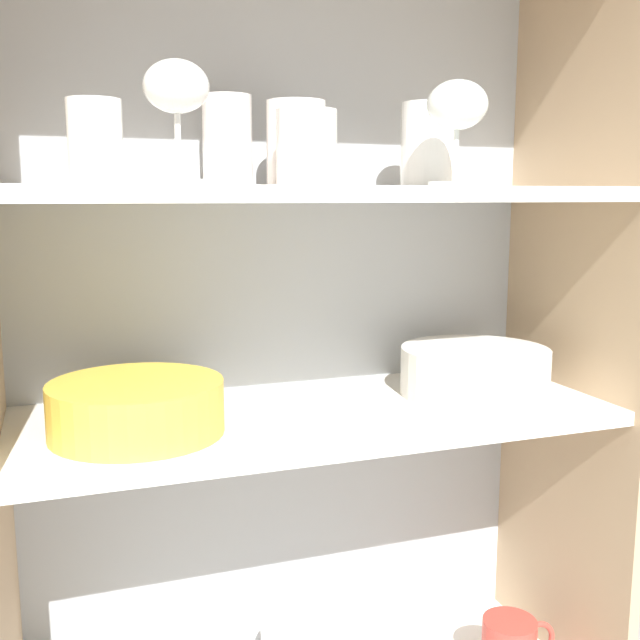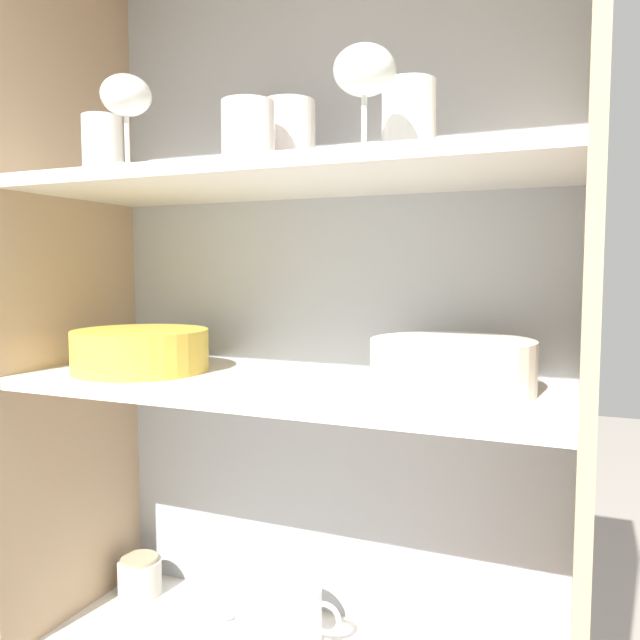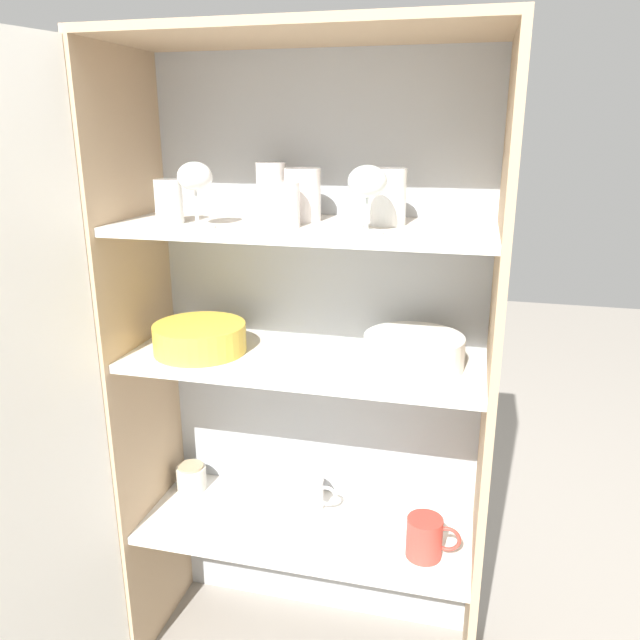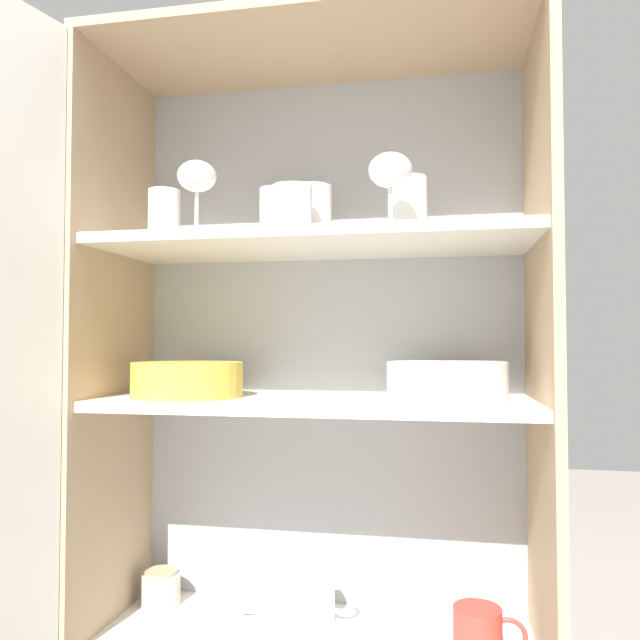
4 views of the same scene
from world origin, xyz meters
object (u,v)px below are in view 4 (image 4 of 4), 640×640
object	(u,v)px
plate_stack_white	(447,381)
mixing_bowl_large	(188,378)
coffee_mug_primary	(312,599)
storage_jar	(161,588)

from	to	relation	value
plate_stack_white	mixing_bowl_large	distance (m)	0.51
plate_stack_white	mixing_bowl_large	xyz separation A→B (m)	(-0.50, -0.03, 0.00)
coffee_mug_primary	storage_jar	xyz separation A→B (m)	(-0.34, 0.02, -0.01)
coffee_mug_primary	plate_stack_white	bearing A→B (deg)	-13.81
coffee_mug_primary	storage_jar	size ratio (longest dim) A/B	1.65
plate_stack_white	coffee_mug_primary	bearing A→B (deg)	166.19
mixing_bowl_large	storage_jar	bearing A→B (deg)	133.55
plate_stack_white	storage_jar	xyz separation A→B (m)	(-0.61, 0.08, -0.46)
plate_stack_white	storage_jar	bearing A→B (deg)	172.24
mixing_bowl_large	coffee_mug_primary	size ratio (longest dim) A/B	1.62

